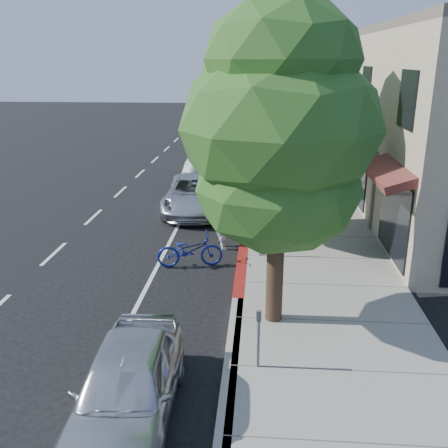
# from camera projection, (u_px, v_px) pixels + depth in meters

# --- Properties ---
(ground) EXTENTS (120.00, 120.00, 0.00)m
(ground) POSITION_uv_depth(u_px,v_px,m) (240.00, 287.00, 14.00)
(ground) COLOR black
(ground) RESTS_ON ground
(sidewalk) EXTENTS (4.60, 56.00, 0.15)m
(sidewalk) POSITION_uv_depth(u_px,v_px,m) (302.00, 206.00, 21.37)
(sidewalk) COLOR gray
(sidewalk) RESTS_ON ground
(curb) EXTENTS (0.30, 56.00, 0.15)m
(curb) POSITION_uv_depth(u_px,v_px,m) (248.00, 205.00, 21.54)
(curb) COLOR #9E998E
(curb) RESTS_ON ground
(curb_red_segment) EXTENTS (0.32, 4.00, 0.15)m
(curb_red_segment) POSITION_uv_depth(u_px,v_px,m) (241.00, 270.00, 14.92)
(curb_red_segment) COLOR maroon
(curb_red_segment) RESTS_ON ground
(storefront_building) EXTENTS (10.00, 36.00, 7.00)m
(storefront_building) POSITION_uv_depth(u_px,v_px,m) (418.00, 105.00, 29.22)
(storefront_building) COLOR #B9AF8E
(storefront_building) RESTS_ON ground
(street_tree_0) EXTENTS (4.36, 4.36, 7.39)m
(street_tree_0) POSITION_uv_depth(u_px,v_px,m) (280.00, 133.00, 10.59)
(street_tree_0) COLOR black
(street_tree_0) RESTS_ON ground
(street_tree_1) EXTENTS (5.40, 5.40, 7.77)m
(street_tree_1) POSITION_uv_depth(u_px,v_px,m) (274.00, 105.00, 16.24)
(street_tree_1) COLOR black
(street_tree_1) RESTS_ON ground
(street_tree_2) EXTENTS (4.05, 4.05, 7.49)m
(street_tree_2) POSITION_uv_depth(u_px,v_px,m) (272.00, 91.00, 21.89)
(street_tree_2) COLOR black
(street_tree_2) RESTS_ON ground
(street_tree_3) EXTENTS (4.80, 4.80, 7.74)m
(street_tree_3) POSITION_uv_depth(u_px,v_px,m) (270.00, 83.00, 27.56)
(street_tree_3) COLOR black
(street_tree_3) RESTS_ON ground
(street_tree_4) EXTENTS (4.87, 4.87, 7.25)m
(street_tree_4) POSITION_uv_depth(u_px,v_px,m) (269.00, 85.00, 33.36)
(street_tree_4) COLOR black
(street_tree_4) RESTS_ON ground
(street_tree_5) EXTENTS (5.23, 5.23, 7.80)m
(street_tree_5) POSITION_uv_depth(u_px,v_px,m) (268.00, 77.00, 38.93)
(street_tree_5) COLOR black
(street_tree_5) RESTS_ON ground
(cyclist) EXTENTS (0.58, 0.75, 1.82)m
(cyclist) POSITION_uv_depth(u_px,v_px,m) (223.00, 222.00, 16.60)
(cyclist) COLOR silver
(cyclist) RESTS_ON ground
(bicycle) EXTENTS (2.10, 1.09, 1.05)m
(bicycle) POSITION_uv_depth(u_px,v_px,m) (190.00, 250.00, 15.22)
(bicycle) COLOR navy
(bicycle) RESTS_ON ground
(silver_suv) EXTENTS (2.61, 5.32, 1.45)m
(silver_suv) POSITION_uv_depth(u_px,v_px,m) (195.00, 194.00, 20.75)
(silver_suv) COLOR silver
(silver_suv) RESTS_ON ground
(dark_sedan) EXTENTS (2.05, 4.88, 1.57)m
(dark_sedan) POSITION_uv_depth(u_px,v_px,m) (204.00, 175.00, 23.83)
(dark_sedan) COLOR black
(dark_sedan) RESTS_ON ground
(white_pickup) EXTENTS (2.58, 5.95, 1.70)m
(white_pickup) POSITION_uv_depth(u_px,v_px,m) (215.00, 153.00, 29.10)
(white_pickup) COLOR silver
(white_pickup) RESTS_ON ground
(dark_suv_far) EXTENTS (2.67, 5.37, 1.76)m
(dark_suv_far) POSITION_uv_depth(u_px,v_px,m) (234.00, 138.00, 34.16)
(dark_suv_far) COLOR black
(dark_suv_far) RESTS_ON ground
(near_car_a) EXTENTS (1.84, 4.24, 1.42)m
(near_car_a) POSITION_uv_depth(u_px,v_px,m) (127.00, 387.00, 8.60)
(near_car_a) COLOR silver
(near_car_a) RESTS_ON ground
(pedestrian) EXTENTS (0.92, 0.74, 1.78)m
(pedestrian) POSITION_uv_depth(u_px,v_px,m) (308.00, 164.00, 25.00)
(pedestrian) COLOR black
(pedestrian) RESTS_ON sidewalk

